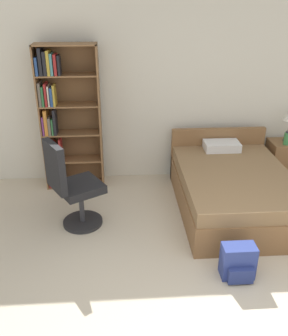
{
  "coord_description": "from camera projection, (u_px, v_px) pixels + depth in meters",
  "views": [
    {
      "loc": [
        -0.9,
        -2.06,
        2.64
      ],
      "look_at": [
        -0.63,
        1.98,
        0.7
      ],
      "focal_mm": 40.0,
      "sensor_mm": 36.0,
      "label": 1
    }
  ],
  "objects": [
    {
      "name": "wall_back",
      "position": [
        182.0,
        92.0,
        5.4
      ],
      "size": [
        9.0,
        0.06,
        2.6
      ],
      "color": "silver",
      "rests_on": "ground_plane"
    },
    {
      "name": "office_chair",
      "position": [
        72.0,
        187.0,
        4.39
      ],
      "size": [
        0.72,
        0.68,
        1.13
      ],
      "color": "#232326",
      "rests_on": "ground_plane"
    },
    {
      "name": "bed",
      "position": [
        232.0,
        188.0,
        4.9
      ],
      "size": [
        1.39,
        1.95,
        0.8
      ],
      "color": "brown",
      "rests_on": "ground_plane"
    },
    {
      "name": "water_bottle",
      "position": [
        287.0,
        138.0,
        5.41
      ],
      "size": [
        0.08,
        0.08,
        0.2
      ],
      "color": "#3F8C4C",
      "rests_on": "nightstand"
    },
    {
      "name": "nightstand",
      "position": [
        285.0,
        160.0,
        5.68
      ],
      "size": [
        0.51,
        0.42,
        0.6
      ],
      "color": "brown",
      "rests_on": "ground_plane"
    },
    {
      "name": "bookshelf",
      "position": [
        63.0,
        119.0,
        5.17
      ],
      "size": [
        0.82,
        0.3,
        2.02
      ],
      "color": "brown",
      "rests_on": "ground_plane"
    },
    {
      "name": "backpack_blue",
      "position": [
        238.0,
        262.0,
        3.74
      ],
      "size": [
        0.33,
        0.25,
        0.36
      ],
      "color": "navy",
      "rests_on": "ground_plane"
    }
  ]
}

